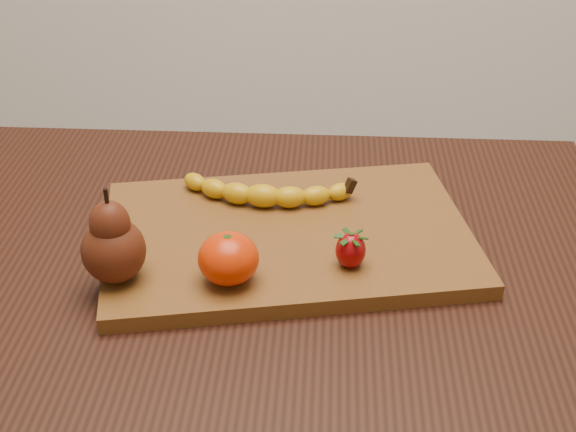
# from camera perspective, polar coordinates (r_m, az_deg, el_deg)

# --- Properties ---
(table) EXTENTS (1.00, 0.70, 0.76)m
(table) POSITION_cam_1_polar(r_m,az_deg,el_deg) (1.04, -3.97, -7.36)
(table) COLOR black
(table) RESTS_ON ground
(cutting_board) EXTENTS (0.50, 0.38, 0.02)m
(cutting_board) POSITION_cam_1_polar(r_m,az_deg,el_deg) (1.00, -0.00, -1.46)
(cutting_board) COLOR brown
(cutting_board) RESTS_ON table
(banana) EXTENTS (0.20, 0.07, 0.03)m
(banana) POSITION_cam_1_polar(r_m,az_deg,el_deg) (1.04, -1.80, 1.45)
(banana) COLOR #CF9C09
(banana) RESTS_ON cutting_board
(pear) EXTENTS (0.09, 0.09, 0.11)m
(pear) POSITION_cam_1_polar(r_m,az_deg,el_deg) (0.90, -12.44, -1.33)
(pear) COLOR #4D1C0C
(pear) RESTS_ON cutting_board
(mandarin) EXTENTS (0.07, 0.07, 0.06)m
(mandarin) POSITION_cam_1_polar(r_m,az_deg,el_deg) (0.90, -4.26, -3.02)
(mandarin) COLOR red
(mandarin) RESTS_ON cutting_board
(strawberry) EXTENTS (0.04, 0.04, 0.04)m
(strawberry) POSITION_cam_1_polar(r_m,az_deg,el_deg) (0.92, 4.48, -2.37)
(strawberry) COLOR #8D0307
(strawberry) RESTS_ON cutting_board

